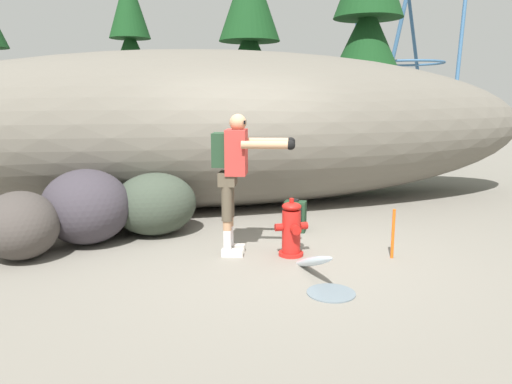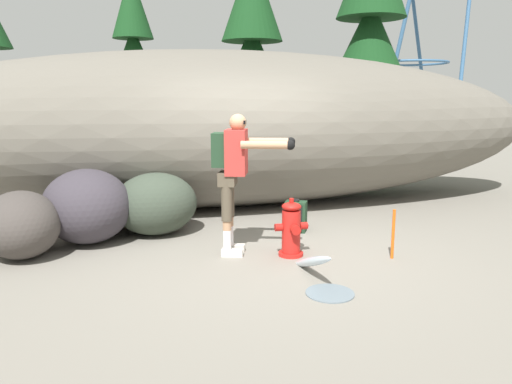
% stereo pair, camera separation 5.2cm
% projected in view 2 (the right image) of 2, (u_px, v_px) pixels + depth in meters
% --- Properties ---
extents(ground_plane, '(56.00, 56.00, 0.04)m').
position_uv_depth(ground_plane, '(273.00, 256.00, 5.99)').
color(ground_plane, slate).
extents(dirt_embankment, '(12.12, 3.20, 2.70)m').
position_uv_depth(dirt_embankment, '(226.00, 129.00, 8.60)').
color(dirt_embankment, '#666056').
rests_on(dirt_embankment, ground_plane).
extents(fire_hydrant, '(0.40, 0.35, 0.71)m').
position_uv_depth(fire_hydrant, '(291.00, 230.00, 5.91)').
color(fire_hydrant, red).
rests_on(fire_hydrant, ground_plane).
extents(hydrant_water_jet, '(0.48, 1.33, 0.51)m').
position_uv_depth(hydrant_water_jet, '(314.00, 267.00, 5.19)').
color(hydrant_water_jet, silver).
rests_on(hydrant_water_jet, ground_plane).
extents(utility_worker, '(1.04, 0.70, 1.71)m').
position_uv_depth(utility_worker, '(235.00, 166.00, 5.82)').
color(utility_worker, beige).
rests_on(utility_worker, ground_plane).
extents(spare_backpack, '(0.36, 0.36, 0.47)m').
position_uv_depth(spare_backpack, '(296.00, 217.00, 7.01)').
color(spare_backpack, '#1E3823').
rests_on(spare_backpack, ground_plane).
extents(boulder_large, '(1.35, 1.21, 0.87)m').
position_uv_depth(boulder_large, '(156.00, 204.00, 6.83)').
color(boulder_large, '#353F33').
rests_on(boulder_large, ground_plane).
extents(boulder_mid, '(1.13, 1.24, 0.81)m').
position_uv_depth(boulder_mid, '(21.00, 225.00, 5.83)').
color(boulder_mid, '#423C38').
rests_on(boulder_mid, ground_plane).
extents(boulder_small, '(1.26, 1.33, 0.98)m').
position_uv_depth(boulder_small, '(87.00, 206.00, 6.43)').
color(boulder_small, '#38333A').
rests_on(boulder_small, ground_plane).
extents(boulder_outlier, '(0.69, 0.70, 0.39)m').
position_uv_depth(boulder_outlier, '(105.00, 214.00, 7.24)').
color(boulder_outlier, '#383D37').
rests_on(boulder_outlier, ground_plane).
extents(pine_tree_left, '(1.85, 1.85, 5.54)m').
position_uv_depth(pine_tree_left, '(134.00, 51.00, 14.42)').
color(pine_tree_left, '#47331E').
rests_on(pine_tree_left, ground_plane).
extents(pine_tree_center, '(2.63, 2.63, 5.82)m').
position_uv_depth(pine_tree_center, '(252.00, 56.00, 13.67)').
color(pine_tree_center, '#47331E').
rests_on(pine_tree_center, ground_plane).
extents(pine_tree_right, '(2.98, 2.98, 6.72)m').
position_uv_depth(pine_tree_right, '(370.00, 35.00, 13.67)').
color(pine_tree_right, '#47331E').
rests_on(pine_tree_right, ground_plane).
extents(survey_stake, '(0.04, 0.04, 0.60)m').
position_uv_depth(survey_stake, '(393.00, 234.00, 5.81)').
color(survey_stake, '#E55914').
rests_on(survey_stake, ground_plane).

